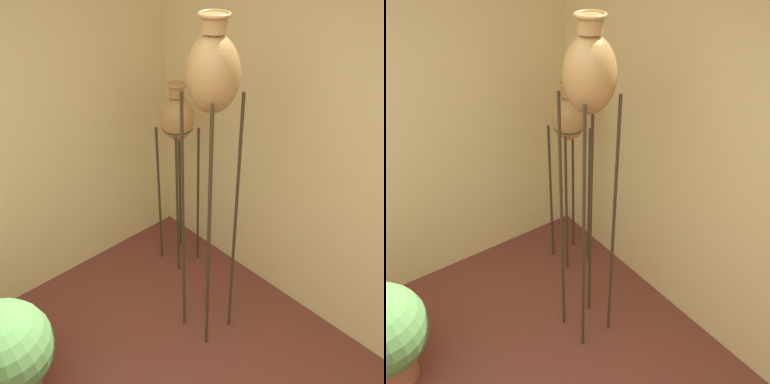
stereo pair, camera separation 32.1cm
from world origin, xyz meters
The scene contains 3 objects.
vase_stand_tall centered at (1.40, 0.85, 1.87)m, with size 0.29×0.29×2.24m.
vase_stand_medium centered at (1.76, 1.56, 1.30)m, with size 0.26×0.26×1.62m.
potted_plant centered at (0.10, 1.26, 0.43)m, with size 0.59×0.59×0.76m.
Camera 1 is at (-0.25, -0.76, 2.71)m, focal length 42.00 mm.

